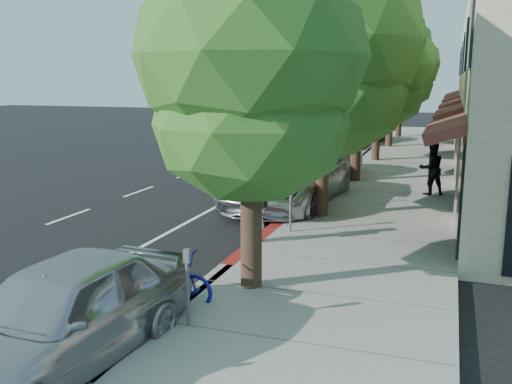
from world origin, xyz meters
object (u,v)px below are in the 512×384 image
at_px(street_tree_2, 359,58).
at_px(street_tree_4, 392,62).
at_px(street_tree_5, 401,66).
at_px(street_tree_1, 325,46).
at_px(cyclist, 256,214).
at_px(pedestrian, 431,169).
at_px(near_car_a, 61,314).
at_px(dark_sedan, 324,159).
at_px(street_tree_0, 251,62).
at_px(bicycle, 164,278).
at_px(silver_suv, 287,179).
at_px(street_tree_3, 379,68).
at_px(dark_suv_far, 370,132).
at_px(white_pickup, 333,135).

height_order(street_tree_2, street_tree_4, street_tree_4).
bearing_deg(street_tree_2, street_tree_5, 90.00).
bearing_deg(street_tree_1, street_tree_2, 90.00).
height_order(street_tree_1, cyclist, street_tree_1).
bearing_deg(pedestrian, cyclist, 36.63).
distance_m(street_tree_4, street_tree_5, 6.00).
relative_size(street_tree_1, street_tree_2, 1.07).
distance_m(street_tree_1, near_car_a, 10.46).
bearing_deg(dark_sedan, street_tree_0, -77.49).
bearing_deg(pedestrian, bicycle, 43.22).
relative_size(bicycle, silver_suv, 0.30).
distance_m(street_tree_3, street_tree_5, 12.00).
xyz_separation_m(street_tree_5, dark_suv_far, (-1.40, -3.70, -4.08)).
distance_m(street_tree_0, near_car_a, 5.19).
bearing_deg(bicycle, street_tree_0, -51.32).
bearing_deg(near_car_a, white_pickup, 98.45).
xyz_separation_m(street_tree_4, silver_suv, (-1.45, -16.50, -4.04)).
bearing_deg(pedestrian, street_tree_5, -108.16).
height_order(street_tree_1, dark_suv_far, street_tree_1).
xyz_separation_m(street_tree_0, dark_suv_far, (-1.40, 26.30, -3.53)).
relative_size(street_tree_1, silver_suv, 1.29).
xyz_separation_m(street_tree_2, street_tree_4, (0.00, 12.00, 0.17)).
bearing_deg(street_tree_4, near_car_a, -93.26).
distance_m(street_tree_3, silver_suv, 11.20).
bearing_deg(white_pickup, cyclist, -88.00).
distance_m(street_tree_0, silver_suv, 8.36).
bearing_deg(white_pickup, near_car_a, -91.01).
distance_m(street_tree_3, street_tree_4, 6.01).
relative_size(street_tree_4, pedestrian, 4.51).
xyz_separation_m(white_pickup, pedestrian, (5.94, -12.91, 0.24)).
bearing_deg(silver_suv, street_tree_0, -75.82).
xyz_separation_m(street_tree_5, silver_suv, (-1.45, -22.50, -3.95)).
height_order(street_tree_0, street_tree_1, street_tree_1).
xyz_separation_m(street_tree_0, street_tree_1, (-0.00, 6.00, 0.59)).
xyz_separation_m(street_tree_3, street_tree_5, (0.00, 12.00, 0.33)).
xyz_separation_m(silver_suv, dark_sedan, (0.05, 5.36, -0.09)).
bearing_deg(near_car_a, bicycle, 89.02).
bearing_deg(white_pickup, street_tree_1, -83.98).
xyz_separation_m(cyclist, silver_suv, (-0.58, 4.67, 0.05)).
height_order(street_tree_5, silver_suv, street_tree_5).
relative_size(cyclist, near_car_a, 0.36).
relative_size(street_tree_3, pedestrian, 4.25).
relative_size(cyclist, silver_suv, 0.26).
distance_m(street_tree_0, white_pickup, 23.47).
distance_m(street_tree_2, street_tree_4, 12.00).
distance_m(street_tree_0, cyclist, 4.55).
height_order(street_tree_2, pedestrian, street_tree_2).
relative_size(street_tree_4, white_pickup, 1.46).
height_order(white_pickup, pedestrian, pedestrian).
bearing_deg(dark_sedan, street_tree_4, 89.13).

